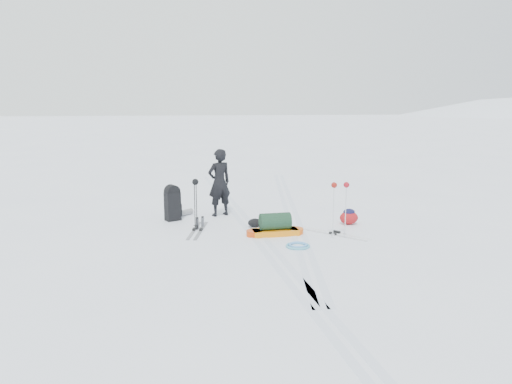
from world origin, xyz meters
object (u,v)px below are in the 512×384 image
Objects in this scene: skier at (219,183)px; ski_poles_black at (195,188)px; pulk_sled at (275,227)px; expedition_rucksack at (174,204)px.

skier is 1.46× the size of ski_poles_black.
pulk_sled is 1.45× the size of expedition_rucksack.
skier is 1.62m from ski_poles_black.
pulk_sled is at bearing 93.37° from skier.
skier is at bearing 113.31° from pulk_sled.
skier is at bearing 66.98° from ski_poles_black.
expedition_rucksack is 0.77× the size of ski_poles_black.
ski_poles_black is at bearing 40.50° from skier.
ski_poles_black is at bearing -91.08° from expedition_rucksack.
pulk_sled is 2.18m from ski_poles_black.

